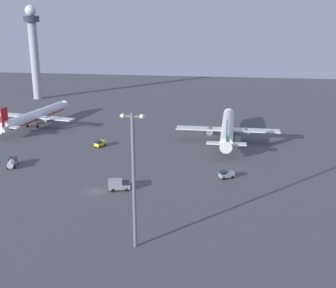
{
  "coord_description": "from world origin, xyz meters",
  "views": [
    {
      "loc": [
        33.78,
        -103.72,
        45.81
      ],
      "look_at": [
        14.69,
        31.34,
        4.0
      ],
      "focal_mm": 47.46,
      "sensor_mm": 36.0,
      "label": 1
    }
  ],
  "objects": [
    {
      "name": "catering_truck",
      "position": [
        5.81,
        1.41,
        1.58
      ],
      "size": [
        6.09,
        3.88,
        3.05
      ],
      "rotation": [
        0.0,
        0.0,
        5.01
      ],
      "color": "gray",
      "rests_on": "ground"
    },
    {
      "name": "fuel_truck",
      "position": [
        -30.44,
        14.63,
        1.37
      ],
      "size": [
        3.82,
        6.64,
        2.35
      ],
      "rotation": [
        0.0,
        0.0,
        0.29
      ],
      "color": "gray",
      "rests_on": "ground"
    },
    {
      "name": "airplane_far_stand",
      "position": [
        -43.6,
        60.73,
        4.33
      ],
      "size": [
        34.8,
        44.48,
        11.46
      ],
      "rotation": [
        0.0,
        0.0,
        -0.18
      ],
      "color": "white",
      "rests_on": "ground"
    },
    {
      "name": "control_tower",
      "position": [
        -66.8,
        116.08,
        27.11
      ],
      "size": [
        8.0,
        8.0,
        47.52
      ],
      "color": "#A8A8B2",
      "rests_on": "ground"
    },
    {
      "name": "apron_light_east",
      "position": [
        16.19,
        -26.18,
        15.6
      ],
      "size": [
        4.8,
        0.9,
        27.47
      ],
      "color": "slate",
      "rests_on": "ground"
    },
    {
      "name": "maintenance_van",
      "position": [
        33.69,
        13.91,
        1.18
      ],
      "size": [
        4.58,
        3.65,
        2.25
      ],
      "rotation": [
        0.0,
        0.0,
        2.05
      ],
      "color": "gray",
      "rests_on": "ground"
    },
    {
      "name": "airplane_mid_apron",
      "position": [
        33.45,
        50.95,
        4.59
      ],
      "size": [
        36.66,
        47.18,
        12.13
      ],
      "rotation": [
        0.0,
        0.0,
        -0.01
      ],
      "color": "silver",
      "rests_on": "ground"
    },
    {
      "name": "cargo_loader",
      "position": [
        -9.99,
        37.91,
        1.18
      ],
      "size": [
        3.47,
        4.58,
        2.25
      ],
      "rotation": [
        0.0,
        0.0,
        2.72
      ],
      "color": "yellow",
      "rests_on": "ground"
    },
    {
      "name": "ground_plane",
      "position": [
        0.0,
        0.0,
        0.0
      ],
      "size": [
        416.0,
        416.0,
        0.0
      ],
      "primitive_type": "plane",
      "color": "#4C4C51"
    }
  ]
}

